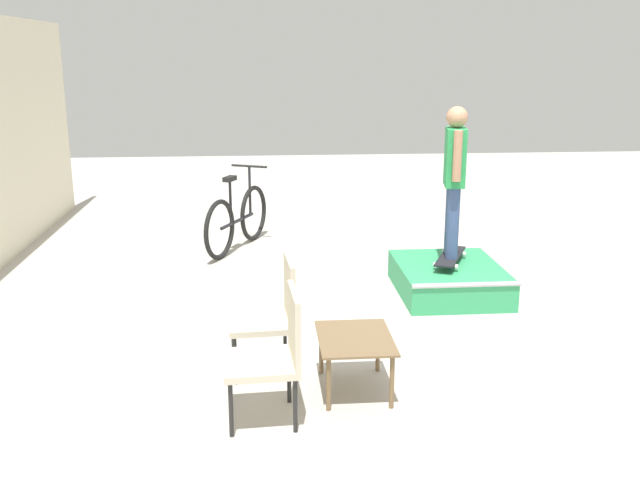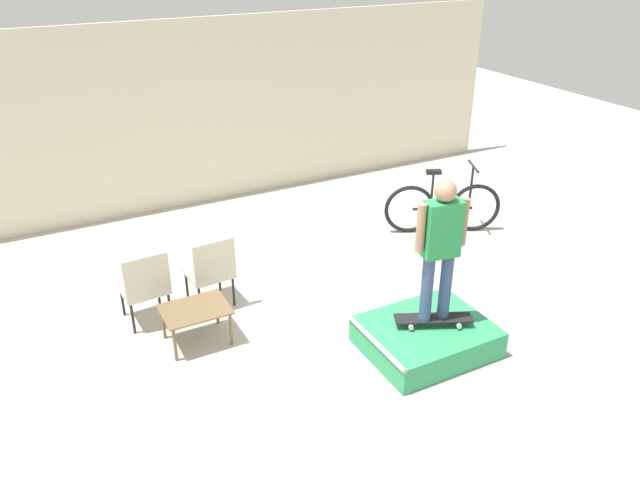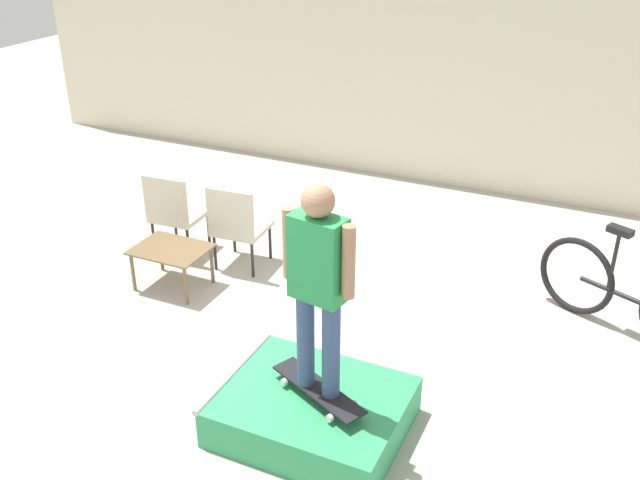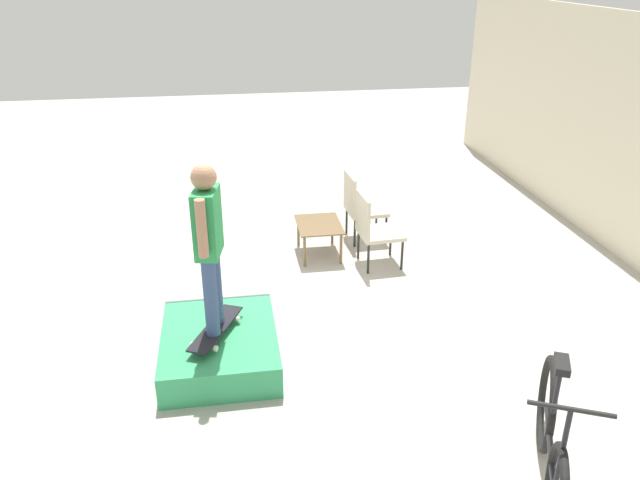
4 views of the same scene
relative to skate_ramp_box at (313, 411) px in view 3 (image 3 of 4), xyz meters
The scene contains 9 objects.
ground_plane 1.17m from the skate_ramp_box, 159.60° to the left, with size 24.00×24.00×0.00m, color #B7B2A8.
house_wall_back 5.50m from the skate_ramp_box, 101.78° to the left, with size 12.00×0.06×3.00m.
skate_ramp_box is the anchor object (origin of this frame).
skateboard_on_ramp 0.25m from the skate_ramp_box, 20.52° to the right, with size 0.85×0.54×0.07m.
person_skater 1.19m from the skate_ramp_box, 20.52° to the right, with size 0.56×0.26×1.60m.
coffee_table 2.58m from the skate_ramp_box, 149.08° to the left, with size 0.74×0.57×0.44m.
patio_chair_left 3.26m from the skate_ramp_box, 143.16° to the left, with size 0.55×0.55×0.95m.
patio_chair_right 2.67m from the skate_ramp_box, 132.78° to the left, with size 0.55×0.55×0.95m.
bicycle 3.10m from the skate_ramp_box, 49.34° to the left, with size 1.65×0.81×1.07m.
Camera 3 is at (2.91, -4.19, 3.71)m, focal length 40.00 mm.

